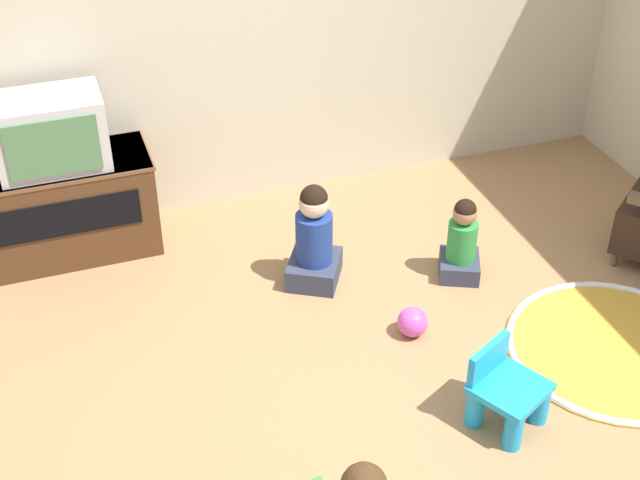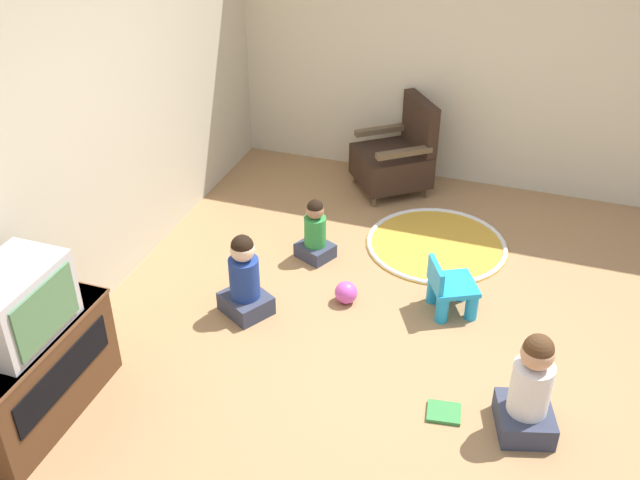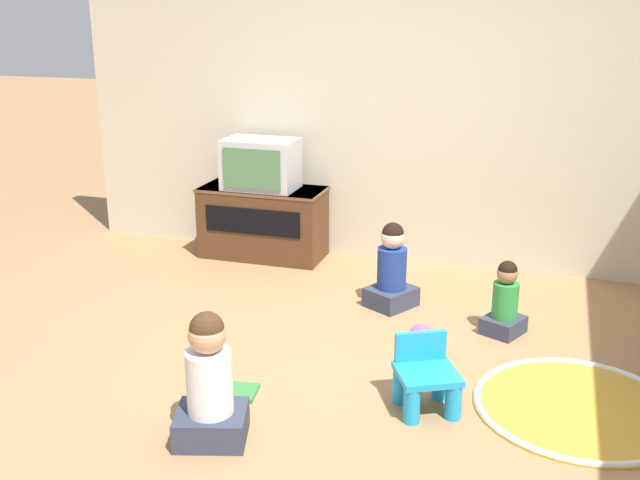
# 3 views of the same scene
# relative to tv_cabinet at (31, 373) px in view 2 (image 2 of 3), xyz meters

# --- Properties ---
(ground_plane) EXTENTS (30.00, 30.00, 0.00)m
(ground_plane) POSITION_rel_tv_cabinet_xyz_m (1.28, -1.91, -0.32)
(ground_plane) COLOR #9E754C
(wall_back) EXTENTS (5.63, 0.12, 2.59)m
(wall_back) POSITION_rel_tv_cabinet_xyz_m (1.10, 0.32, 0.98)
(wall_back) COLOR beige
(wall_back) RESTS_ON ground_plane
(wall_right) EXTENTS (0.12, 5.29, 2.59)m
(wall_right) POSITION_rel_tv_cabinet_xyz_m (3.85, -2.27, 0.98)
(wall_right) COLOR beige
(wall_right) RESTS_ON ground_plane
(tv_cabinet) EXTENTS (1.07, 0.49, 0.61)m
(tv_cabinet) POSITION_rel_tv_cabinet_xyz_m (0.00, 0.00, 0.00)
(tv_cabinet) COLOR #4C2D19
(tv_cabinet) RESTS_ON ground_plane
(television) EXTENTS (0.61, 0.40, 0.42)m
(television) POSITION_rel_tv_cabinet_xyz_m (0.00, -0.02, 0.51)
(television) COLOR #B7B7BC
(television) RESTS_ON tv_cabinet
(black_armchair) EXTENTS (0.81, 0.82, 0.85)m
(black_armchair) POSITION_rel_tv_cabinet_xyz_m (3.42, -1.33, 0.00)
(black_armchair) COLOR brown
(black_armchair) RESTS_ON ground_plane
(yellow_kid_chair) EXTENTS (0.42, 0.42, 0.40)m
(yellow_kid_chair) POSITION_rel_tv_cabinet_xyz_m (1.79, -2.13, -0.15)
(yellow_kid_chair) COLOR #1E99DB
(yellow_kid_chair) RESTS_ON ground_plane
(play_mat) EXTENTS (1.14, 1.14, 0.04)m
(play_mat) POSITION_rel_tv_cabinet_xyz_m (2.60, -1.88, -0.31)
(play_mat) COLOR gold
(play_mat) RESTS_ON ground_plane
(child_watching_left) EXTENTS (0.32, 0.33, 0.51)m
(child_watching_left) POSITION_rel_tv_cabinet_xyz_m (2.13, -1.01, -0.10)
(child_watching_left) COLOR #33384C
(child_watching_left) RESTS_ON ground_plane
(child_watching_center) EXTENTS (0.43, 0.40, 0.70)m
(child_watching_center) POSITION_rel_tv_cabinet_xyz_m (0.81, -2.76, -0.02)
(child_watching_center) COLOR #33384C
(child_watching_center) RESTS_ON ground_plane
(child_watching_right) EXTENTS (0.41, 0.42, 0.63)m
(child_watching_right) POSITION_rel_tv_cabinet_xyz_m (1.30, -0.77, -0.04)
(child_watching_right) COLOR #33384C
(child_watching_right) RESTS_ON ground_plane
(toy_ball) EXTENTS (0.16, 0.16, 0.16)m
(toy_ball) POSITION_rel_tv_cabinet_xyz_m (1.64, -1.41, -0.24)
(toy_ball) COLOR #CC4CB2
(toy_ball) RESTS_ON ground_plane
(book) EXTENTS (0.20, 0.22, 0.02)m
(book) POSITION_rel_tv_cabinet_xyz_m (0.77, -2.30, -0.31)
(book) COLOR #337F3D
(book) RESTS_ON ground_plane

